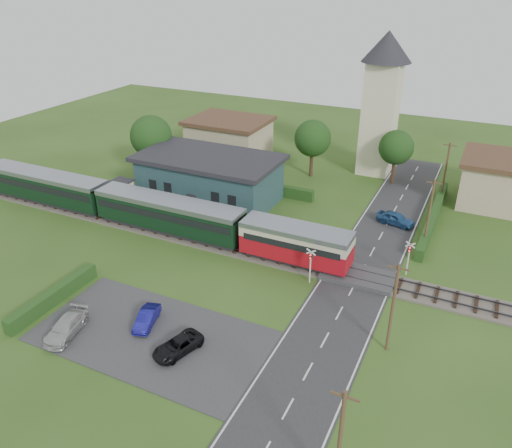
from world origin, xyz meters
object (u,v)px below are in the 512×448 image
at_px(house_east, 501,181).
at_px(car_park_dark, 178,346).
at_px(train, 143,208).
at_px(car_park_blue, 147,318).
at_px(pedestrian_near, 234,223).
at_px(equipment_hut, 122,191).
at_px(station_building, 210,178).
at_px(crossing_signal_near, 311,261).
at_px(crossing_signal_far, 409,254).
at_px(house_west, 229,138).
at_px(pedestrian_far, 129,200).
at_px(church_tower, 382,94).
at_px(car_park_silver, 66,327).
at_px(car_on_road, 396,218).

bearing_deg(house_east, car_park_dark, -117.20).
bearing_deg(train, house_east, 33.98).
relative_size(car_park_blue, pedestrian_near, 2.24).
bearing_deg(equipment_hut, station_building, 35.92).
bearing_deg(crossing_signal_near, car_park_blue, -130.20).
bearing_deg(crossing_signal_far, house_west, 144.23).
xyz_separation_m(station_building, pedestrian_far, (-6.63, -6.33, -1.47)).
distance_m(station_building, crossing_signal_near, 19.98).
height_order(crossing_signal_near, pedestrian_far, crossing_signal_near).
xyz_separation_m(station_building, car_park_dark, (11.18, -23.62, -2.09)).
distance_m(church_tower, house_west, 21.55).
bearing_deg(equipment_hut, house_east, 26.32).
bearing_deg(car_park_silver, station_building, 83.77).
distance_m(church_tower, crossing_signal_far, 26.39).
bearing_deg(pedestrian_far, car_on_road, -77.16).
bearing_deg(station_building, house_east, 23.44).
distance_m(house_west, crossing_signal_near, 33.22).
xyz_separation_m(house_east, crossing_signal_near, (-13.60, -24.41, -0.66)).
xyz_separation_m(station_building, train, (-2.64, -8.99, -0.52)).
bearing_deg(equipment_hut, crossing_signal_far, -1.46).
height_order(station_building, house_east, house_east).
bearing_deg(church_tower, crossing_signal_near, -87.18).
bearing_deg(car_park_blue, car_park_dark, -38.72).
bearing_deg(church_tower, equipment_hut, -135.25).
relative_size(station_building, pedestrian_near, 10.85).
xyz_separation_m(house_west, pedestrian_far, (-1.63, -20.33, -1.57)).
relative_size(house_east, crossing_signal_far, 2.69).
xyz_separation_m(house_east, car_on_road, (-9.27, -10.28, -2.08)).
xyz_separation_m(pedestrian_near, pedestrian_far, (-13.04, -0.06, 0.03)).
bearing_deg(station_building, house_west, 109.65).
relative_size(crossing_signal_near, car_park_silver, 0.78).
distance_m(crossing_signal_near, car_on_road, 14.84).
bearing_deg(crossing_signal_far, station_building, 164.37).
bearing_deg(church_tower, house_east, -14.93).
relative_size(station_building, house_west, 1.48).
xyz_separation_m(crossing_signal_near, car_park_blue, (-9.00, -10.65, -1.52)).
xyz_separation_m(church_tower, car_park_dark, (-3.82, -40.62, -9.62)).
bearing_deg(car_park_blue, crossing_signal_near, 33.46).
xyz_separation_m(house_east, car_park_blue, (-22.60, -35.06, -2.17)).
bearing_deg(pedestrian_far, church_tower, -48.29).
bearing_deg(crossing_signal_far, car_park_silver, -137.77).
xyz_separation_m(house_west, house_east, (35.00, -1.00, 0.00)).
distance_m(car_on_road, car_park_blue, 28.14).
distance_m(equipment_hut, car_park_silver, 22.48).
xyz_separation_m(train, crossing_signal_far, (26.24, 2.39, -0.04)).
relative_size(crossing_signal_near, pedestrian_near, 2.22).
distance_m(station_building, pedestrian_near, 9.08).
bearing_deg(car_park_silver, house_west, 88.69).
bearing_deg(train, car_park_dark, -46.61).
height_order(station_building, car_on_road, station_building).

